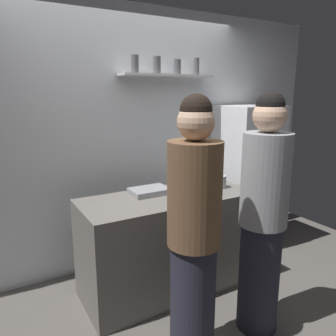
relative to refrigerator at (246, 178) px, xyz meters
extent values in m
plane|color=#59544F|center=(-1.29, -0.85, -0.81)|extent=(5.28, 5.28, 0.00)
cube|color=white|center=(-1.29, 0.40, 0.49)|extent=(4.80, 0.10, 2.60)
cube|color=silver|center=(-0.90, 0.24, 1.12)|extent=(1.00, 0.22, 0.02)
cylinder|color=#4C4C51|center=(-1.25, 0.24, 1.21)|extent=(0.07, 0.07, 0.17)
cylinder|color=#4C4C51|center=(-1.02, 0.24, 1.21)|extent=(0.08, 0.08, 0.16)
cylinder|color=#4C4C51|center=(-0.79, 0.24, 1.20)|extent=(0.07, 0.07, 0.15)
cylinder|color=#4C4C51|center=(-0.55, 0.24, 1.22)|extent=(0.06, 0.06, 0.17)
cube|color=white|center=(0.00, 0.00, 0.00)|extent=(0.61, 0.57, 1.63)
cylinder|color=#99999E|center=(0.17, -0.30, 0.08)|extent=(0.02, 0.02, 0.45)
cube|color=#66605B|center=(-1.22, -0.33, -0.37)|extent=(1.54, 0.65, 0.89)
cube|color=gray|center=(-1.33, -0.19, 0.10)|extent=(0.34, 0.24, 0.05)
cylinder|color=#B2B2B7|center=(-0.66, -0.35, 0.13)|extent=(0.12, 0.12, 0.12)
cylinder|color=silver|center=(-0.68, -0.32, 0.20)|extent=(0.02, 0.02, 0.18)
cylinder|color=silver|center=(-0.66, -0.35, 0.20)|extent=(0.01, 0.01, 0.19)
cylinder|color=silver|center=(-0.66, -0.35, 0.20)|extent=(0.03, 0.01, 0.18)
cylinder|color=silver|center=(-0.65, -0.33, 0.19)|extent=(0.03, 0.02, 0.16)
cylinder|color=silver|center=(-0.67, -0.36, 0.19)|extent=(0.03, 0.03, 0.17)
cylinder|color=#19471E|center=(-0.53, -0.10, 0.18)|extent=(0.08, 0.08, 0.21)
cylinder|color=#19471E|center=(-0.53, -0.10, 0.32)|extent=(0.03, 0.03, 0.09)
cylinder|color=black|center=(-0.53, -0.10, 0.37)|extent=(0.04, 0.04, 0.02)
cylinder|color=black|center=(-0.64, -0.16, 0.17)|extent=(0.07, 0.07, 0.19)
cylinder|color=black|center=(-0.64, -0.16, 0.31)|extent=(0.03, 0.03, 0.10)
cylinder|color=gold|center=(-0.64, -0.16, 0.37)|extent=(0.03, 0.03, 0.02)
cylinder|color=silver|center=(-1.16, -0.42, 0.17)|extent=(0.09, 0.09, 0.20)
cylinder|color=silver|center=(-1.16, -0.42, 0.28)|extent=(0.05, 0.05, 0.02)
cylinder|color=#268C3F|center=(-1.16, -0.42, 0.30)|extent=(0.06, 0.06, 0.02)
cylinder|color=#262633|center=(-0.89, -1.12, -0.39)|extent=(0.30, 0.30, 0.84)
cylinder|color=gray|center=(-0.89, -1.12, 0.36)|extent=(0.34, 0.34, 0.66)
sphere|color=#D8AD8C|center=(-0.89, -1.12, 0.80)|extent=(0.23, 0.23, 0.23)
sphere|color=black|center=(-0.89, -1.12, 0.87)|extent=(0.19, 0.19, 0.19)
cylinder|color=#262633|center=(-1.49, -1.12, -0.40)|extent=(0.30, 0.30, 0.83)
cylinder|color=brown|center=(-1.49, -1.12, 0.35)|extent=(0.34, 0.34, 0.66)
sphere|color=#D8AD8C|center=(-1.49, -1.12, 0.79)|extent=(0.23, 0.23, 0.23)
sphere|color=black|center=(-1.49, -1.12, 0.85)|extent=(0.19, 0.19, 0.19)
camera|label=1|loc=(-2.60, -2.72, 0.96)|focal=35.46mm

